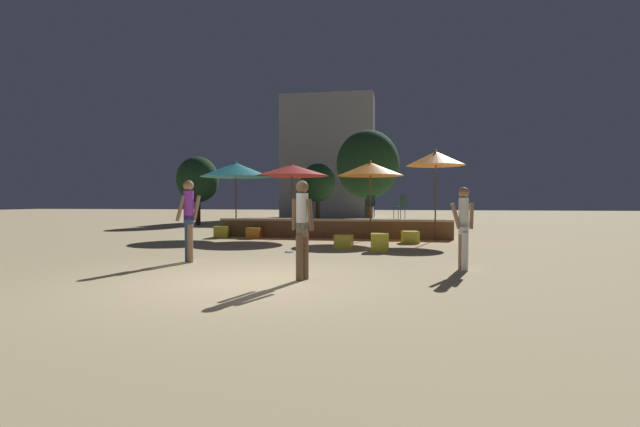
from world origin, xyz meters
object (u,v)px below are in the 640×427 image
cube_seat_1 (410,237)px  background_tree_0 (368,165)px  background_tree_2 (198,180)px  cube_seat_0 (380,242)px  person_2 (302,226)px  frisbee_disc (290,252)px  patio_umbrella_2 (236,170)px  person_1 (464,226)px  cube_seat_2 (221,232)px  background_tree_1 (318,183)px  cube_seat_3 (254,233)px  bistro_chair_0 (401,204)px  bistro_chair_1 (370,204)px  patio_umbrella_3 (436,159)px  cube_seat_4 (344,241)px  patio_umbrella_1 (292,170)px  person_0 (189,217)px  patio_umbrella_0 (370,169)px

cube_seat_1 → background_tree_0: bearing=101.7°
background_tree_2 → cube_seat_0: bearing=-46.2°
person_2 → frisbee_disc: 4.16m
patio_umbrella_2 → person_1: (7.39, -6.90, -1.70)m
background_tree_2 → cube_seat_2: bearing=-58.8°
background_tree_1 → frisbee_disc: bearing=-82.3°
cube_seat_2 → background_tree_2: background_tree_2 is taller
cube_seat_3 → person_1: 9.04m
bistro_chair_0 → background_tree_1: bearing=-122.3°
person_1 → background_tree_2: background_tree_2 is taller
person_2 → bistro_chair_1: person_2 is taller
patio_umbrella_3 → bistro_chair_1: (-2.35, 1.87, -1.59)m
background_tree_1 → person_2: bearing=-80.6°
cube_seat_4 → frisbee_disc: bearing=-138.7°
person_1 → cube_seat_0: bearing=-163.2°
frisbee_disc → patio_umbrella_1: bearing=102.8°
cube_seat_2 → background_tree_2: 9.35m
bistro_chair_1 → cube_seat_0: bearing=-64.1°
person_0 → cube_seat_0: bearing=80.2°
person_0 → person_2: person_0 is taller
person_0 → background_tree_1: size_ratio=0.47×
cube_seat_3 → cube_seat_4: cube_seat_4 is taller
background_tree_1 → person_0: bearing=-88.5°
background_tree_0 → background_tree_2: background_tree_0 is taller
patio_umbrella_3 → patio_umbrella_0: bearing=-179.8°
cube_seat_2 → frisbee_disc: size_ratio=2.61×
patio_umbrella_2 → person_0: patio_umbrella_2 is taller
patio_umbrella_1 → cube_seat_2: patio_umbrella_1 is taller
patio_umbrella_2 → patio_umbrella_0: bearing=-4.6°
patio_umbrella_3 → cube_seat_0: size_ratio=6.33×
patio_umbrella_1 → person_0: bearing=-96.4°
patio_umbrella_0 → cube_seat_4: bearing=-101.2°
patio_umbrella_0 → person_2: bearing=-95.2°
cube_seat_4 → background_tree_1: bearing=102.8°
person_2 → background_tree_0: bearing=-159.1°
patio_umbrella_1 → person_1: bearing=-53.0°
patio_umbrella_2 → cube_seat_1: patio_umbrella_2 is taller
bistro_chair_0 → background_tree_2: bearing=-86.5°
cube_seat_3 → person_2: person_2 is taller
patio_umbrella_3 → person_2: 8.80m
cube_seat_1 → person_0: 7.39m
bistro_chair_0 → frisbee_disc: bistro_chair_0 is taller
cube_seat_2 → patio_umbrella_2: bearing=56.7°
patio_umbrella_0 → cube_seat_4: (-0.60, -3.01, -2.31)m
background_tree_2 → person_0: bearing=-64.9°
patio_umbrella_1 → frisbee_disc: (1.03, -4.54, -2.51)m
cube_seat_0 → person_2: (-1.18, -4.49, 0.70)m
cube_seat_4 → bistro_chair_0: bearing=67.3°
cube_seat_0 → person_2: size_ratio=0.29×
patio_umbrella_3 → cube_seat_0: 4.76m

